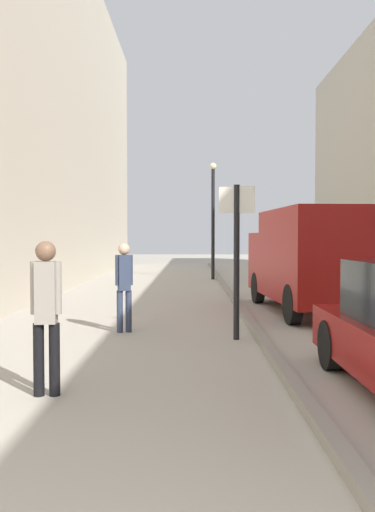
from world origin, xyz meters
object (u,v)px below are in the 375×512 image
(delivery_van, at_px, (312,258))
(street_sign_post, at_px, (237,248))
(lamp_post, at_px, (213,213))
(pedestrian_main_foreground, at_px, (46,307))
(pedestrian_mid_block, at_px, (124,281))

(delivery_van, bearing_deg, street_sign_post, -126.05)
(delivery_van, distance_m, lamp_post, 9.74)
(street_sign_post, bearing_deg, lamp_post, -78.31)
(delivery_van, distance_m, street_sign_post, 3.81)
(pedestrian_main_foreground, relative_size, delivery_van, 0.33)
(lamp_post, bearing_deg, street_sign_post, -90.60)
(pedestrian_main_foreground, bearing_deg, lamp_post, 76.71)
(delivery_van, relative_size, lamp_post, 1.07)
(delivery_van, bearing_deg, lamp_post, 97.04)
(delivery_van, xyz_separation_m, street_sign_post, (-2.01, -3.23, 0.29))
(pedestrian_main_foreground, distance_m, street_sign_post, 3.96)
(pedestrian_main_foreground, relative_size, street_sign_post, 0.65)
(pedestrian_main_foreground, xyz_separation_m, pedestrian_mid_block, (0.36, 3.81, -0.04))
(delivery_van, height_order, lamp_post, lamp_post)
(pedestrian_main_foreground, relative_size, lamp_post, 0.35)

